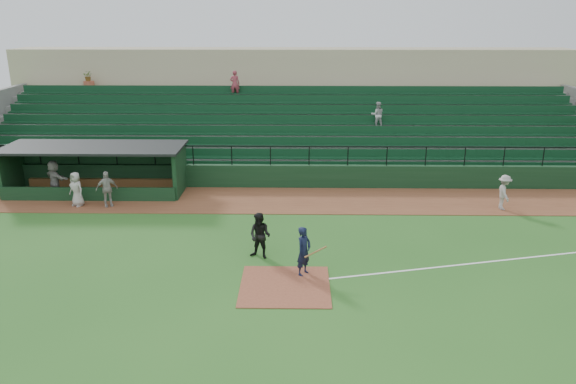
{
  "coord_description": "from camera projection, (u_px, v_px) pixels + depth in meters",
  "views": [
    {
      "loc": [
        0.39,
        -17.94,
        8.76
      ],
      "look_at": [
        0.0,
        5.0,
        1.4
      ],
      "focal_mm": 35.05,
      "sensor_mm": 36.0,
      "label": 1
    }
  ],
  "objects": [
    {
      "name": "foul_line",
      "position": [
        502.0,
        260.0,
        20.77
      ],
      "size": [
        17.49,
        4.44,
        0.01
      ],
      "primitive_type": "cube",
      "rotation": [
        0.0,
        0.0,
        0.24
      ],
      "color": "white",
      "rests_on": "ground"
    },
    {
      "name": "dugout",
      "position": [
        98.0,
        165.0,
        28.61
      ],
      "size": [
        8.9,
        3.2,
        2.42
      ],
      "color": "black",
      "rests_on": "ground"
    },
    {
      "name": "runner",
      "position": [
        504.0,
        192.0,
        25.85
      ],
      "size": [
        0.65,
        1.08,
        1.64
      ],
      "primitive_type": "imported",
      "rotation": [
        0.0,
        0.0,
        1.53
      ],
      "color": "#9A9590",
      "rests_on": "warning_track"
    },
    {
      "name": "batter_at_plate",
      "position": [
        304.0,
        251.0,
        19.39
      ],
      "size": [
        1.16,
        0.77,
        1.77
      ],
      "color": "black",
      "rests_on": "ground"
    },
    {
      "name": "stadium_structure",
      "position": [
        291.0,
        122.0,
        34.73
      ],
      "size": [
        38.0,
        13.08,
        6.4
      ],
      "color": "black",
      "rests_on": "ground"
    },
    {
      "name": "umpire",
      "position": [
        260.0,
        236.0,
        20.76
      ],
      "size": [
        1.04,
        0.93,
        1.75
      ],
      "primitive_type": "imported",
      "rotation": [
        0.0,
        0.0,
        -0.39
      ],
      "color": "black",
      "rests_on": "ground"
    },
    {
      "name": "dugout_player_b",
      "position": [
        76.0,
        189.0,
        26.32
      ],
      "size": [
        0.95,
        0.84,
        1.64
      ],
      "primitive_type": "imported",
      "rotation": [
        0.0,
        0.0,
        -0.51
      ],
      "color": "#ADA7A2",
      "rests_on": "warning_track"
    },
    {
      "name": "ground",
      "position": [
        286.0,
        273.0,
        19.76
      ],
      "size": [
        90.0,
        90.0,
        0.0
      ],
      "primitive_type": "plane",
      "color": "#25581C",
      "rests_on": "ground"
    },
    {
      "name": "home_plate_dirt",
      "position": [
        285.0,
        286.0,
        18.8
      ],
      "size": [
        3.0,
        3.0,
        0.03
      ],
      "primitive_type": "cube",
      "color": "brown",
      "rests_on": "ground"
    },
    {
      "name": "warning_track",
      "position": [
        289.0,
        200.0,
        27.37
      ],
      "size": [
        40.0,
        4.0,
        0.03
      ],
      "primitive_type": "cube",
      "color": "brown",
      "rests_on": "ground"
    },
    {
      "name": "dugout_player_c",
      "position": [
        55.0,
        178.0,
        27.72
      ],
      "size": [
        1.66,
        1.45,
        1.81
      ],
      "primitive_type": "imported",
      "rotation": [
        0.0,
        0.0,
        2.49
      ],
      "color": "#9A9490",
      "rests_on": "warning_track"
    },
    {
      "name": "dugout_player_a",
      "position": [
        107.0,
        189.0,
        26.25
      ],
      "size": [
        1.07,
        0.84,
        1.7
      ],
      "primitive_type": "imported",
      "rotation": [
        0.0,
        0.0,
        0.5
      ],
      "color": "#A29D97",
      "rests_on": "warning_track"
    }
  ]
}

